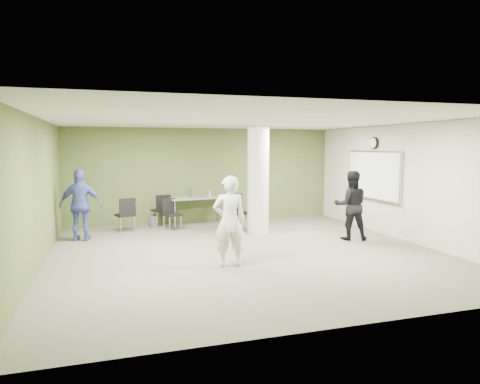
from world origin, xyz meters
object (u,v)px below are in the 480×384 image
object	(u,v)px
folding_table	(198,198)
man_blue	(81,205)
woman_white	(229,221)
man_black	(351,205)
chair_back_left	(126,212)

from	to	relation	value
folding_table	man_blue	xyz separation A→B (m)	(-3.11, -1.24, 0.09)
folding_table	woman_white	distance (m)	4.47
woman_white	man_black	bearing A→B (deg)	-153.18
folding_table	man_black	world-z (taller)	man_black
folding_table	chair_back_left	xyz separation A→B (m)	(-2.04, -0.49, -0.23)
folding_table	woman_white	world-z (taller)	woman_white
woman_white	chair_back_left	bearing A→B (deg)	-61.92
chair_back_left	woman_white	xyz separation A→B (m)	(1.72, -3.97, 0.33)
man_black	man_blue	world-z (taller)	man_blue
folding_table	chair_back_left	size ratio (longest dim) A/B	1.96
man_blue	chair_back_left	bearing A→B (deg)	-134.73
chair_back_left	man_black	world-z (taller)	man_black
woman_white	man_blue	bearing A→B (deg)	-44.42
chair_back_left	man_blue	world-z (taller)	man_blue
chair_back_left	man_blue	xyz separation A→B (m)	(-1.07, -0.75, 0.33)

